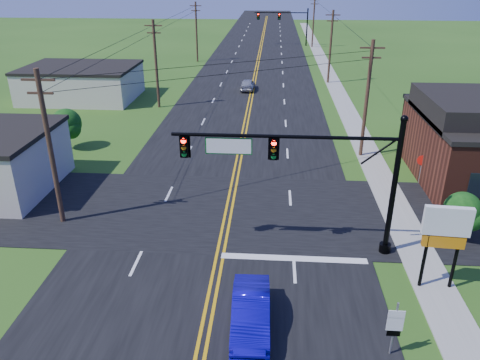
# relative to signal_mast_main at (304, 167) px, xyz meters

# --- Properties ---
(ground) EXTENTS (260.00, 260.00, 0.00)m
(ground) POSITION_rel_signal_mast_main_xyz_m (-4.34, -8.00, -4.75)
(ground) COLOR #264C15
(ground) RESTS_ON ground
(road_main) EXTENTS (16.00, 220.00, 0.04)m
(road_main) POSITION_rel_signal_mast_main_xyz_m (-4.34, 42.00, -4.73)
(road_main) COLOR black
(road_main) RESTS_ON ground
(road_cross) EXTENTS (70.00, 10.00, 0.04)m
(road_cross) POSITION_rel_signal_mast_main_xyz_m (-4.34, 4.00, -4.73)
(road_cross) COLOR black
(road_cross) RESTS_ON ground
(sidewalk) EXTENTS (2.00, 160.00, 0.08)m
(sidewalk) POSITION_rel_signal_mast_main_xyz_m (6.16, 32.00, -4.71)
(sidewalk) COLOR gray
(sidewalk) RESTS_ON ground
(signal_mast_main) EXTENTS (11.30, 0.60, 7.48)m
(signal_mast_main) POSITION_rel_signal_mast_main_xyz_m (0.00, 0.00, 0.00)
(signal_mast_main) COLOR black
(signal_mast_main) RESTS_ON ground
(signal_mast_far) EXTENTS (10.98, 0.60, 7.48)m
(signal_mast_far) POSITION_rel_signal_mast_main_xyz_m (0.10, 72.00, -0.20)
(signal_mast_far) COLOR black
(signal_mast_far) RESTS_ON ground
(cream_bldg_far) EXTENTS (12.20, 9.20, 3.70)m
(cream_bldg_far) POSITION_rel_signal_mast_main_xyz_m (-23.34, 30.00, -2.89)
(cream_bldg_far) COLOR beige
(cream_bldg_far) RESTS_ON ground
(utility_pole_left_a) EXTENTS (1.80, 0.28, 9.00)m
(utility_pole_left_a) POSITION_rel_signal_mast_main_xyz_m (-13.84, 2.00, -0.03)
(utility_pole_left_a) COLOR #362218
(utility_pole_left_a) RESTS_ON ground
(utility_pole_left_b) EXTENTS (1.80, 0.28, 9.00)m
(utility_pole_left_b) POSITION_rel_signal_mast_main_xyz_m (-13.84, 27.00, -0.03)
(utility_pole_left_b) COLOR #362218
(utility_pole_left_b) RESTS_ON ground
(utility_pole_left_c) EXTENTS (1.80, 0.28, 9.00)m
(utility_pole_left_c) POSITION_rel_signal_mast_main_xyz_m (-13.84, 54.00, -0.03)
(utility_pole_left_c) COLOR #362218
(utility_pole_left_c) RESTS_ON ground
(utility_pole_right_a) EXTENTS (1.80, 0.28, 9.00)m
(utility_pole_right_a) POSITION_rel_signal_mast_main_xyz_m (5.46, 14.00, -0.03)
(utility_pole_right_a) COLOR #362218
(utility_pole_right_a) RESTS_ON ground
(utility_pole_right_b) EXTENTS (1.80, 0.28, 9.00)m
(utility_pole_right_b) POSITION_rel_signal_mast_main_xyz_m (5.46, 40.00, -0.03)
(utility_pole_right_b) COLOR #362218
(utility_pole_right_b) RESTS_ON ground
(utility_pole_right_c) EXTENTS (1.80, 0.28, 9.00)m
(utility_pole_right_c) POSITION_rel_signal_mast_main_xyz_m (5.46, 70.00, -0.03)
(utility_pole_right_c) COLOR #362218
(utility_pole_right_c) RESTS_ON ground
(tree_right_back) EXTENTS (3.00, 3.00, 4.10)m
(tree_right_back) POSITION_rel_signal_mast_main_xyz_m (11.66, 18.00, -2.15)
(tree_right_back) COLOR #362218
(tree_right_back) RESTS_ON ground
(shrub_corner) EXTENTS (2.00, 2.00, 2.86)m
(shrub_corner) POSITION_rel_signal_mast_main_xyz_m (8.66, 1.50, -2.90)
(shrub_corner) COLOR #362218
(shrub_corner) RESTS_ON ground
(tree_left) EXTENTS (2.40, 2.40, 3.37)m
(tree_left) POSITION_rel_signal_mast_main_xyz_m (-18.34, 14.00, -2.59)
(tree_left) COLOR #362218
(tree_left) RESTS_ON ground
(blue_car) EXTENTS (1.68, 4.48, 1.46)m
(blue_car) POSITION_rel_signal_mast_main_xyz_m (-2.30, -6.13, -4.02)
(blue_car) COLOR #1208AE
(blue_car) RESTS_ON ground
(distant_car) EXTENTS (1.81, 4.06, 1.36)m
(distant_car) POSITION_rel_signal_mast_main_xyz_m (-4.73, 35.29, -4.07)
(distant_car) COLOR #ACACB1
(distant_car) RESTS_ON ground
(route_sign) EXTENTS (0.62, 0.09, 2.48)m
(route_sign) POSITION_rel_signal_mast_main_xyz_m (3.16, -7.30, -3.30)
(route_sign) COLOR slate
(route_sign) RESTS_ON ground
(stop_sign) EXTENTS (0.71, 0.29, 2.08)m
(stop_sign) POSITION_rel_signal_mast_main_xyz_m (8.66, 8.98, -3.25)
(stop_sign) COLOR slate
(stop_sign) RESTS_ON ground
(pylon_sign) EXTENTS (2.08, 0.44, 4.25)m
(pylon_sign) POSITION_rel_signal_mast_main_xyz_m (6.16, -2.87, -1.65)
(pylon_sign) COLOR black
(pylon_sign) RESTS_ON ground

